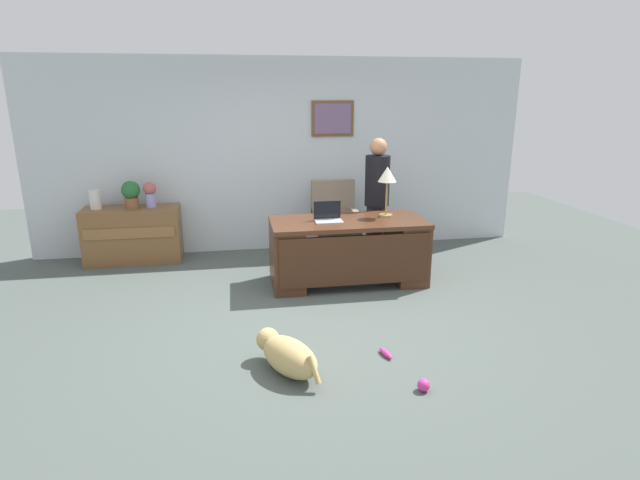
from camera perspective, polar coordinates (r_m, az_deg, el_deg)
name	(u,v)px	position (r m, az deg, el deg)	size (l,w,h in m)	color
ground_plane	(312,319)	(5.25, -0.92, -8.86)	(12.00, 12.00, 0.00)	#4C5651
back_wall	(284,156)	(7.39, -4.08, 9.38)	(7.00, 0.16, 2.70)	silver
desk	(348,249)	(6.09, 3.18, -1.06)	(1.83, 0.82, 0.78)	#4C2B19
credenza	(133,235)	(7.32, -20.15, 0.54)	(1.25, 0.50, 0.75)	brown
armchair	(335,224)	(7.03, 1.67, 1.82)	(0.60, 0.59, 1.06)	gray
person_standing	(377,200)	(6.73, 6.35, 4.41)	(0.32, 0.32, 1.67)	#262323
dog_lying	(287,355)	(4.29, -3.70, -12.68)	(0.57, 0.70, 0.30)	tan
laptop	(328,216)	(5.95, 0.90, 2.66)	(0.32, 0.22, 0.23)	#B2B5BA
desk_lamp	(387,177)	(6.15, 7.52, 6.95)	(0.22, 0.22, 0.60)	#9E8447
vase_with_flowers	(150,193)	(7.16, -18.47, 4.99)	(0.17, 0.17, 0.34)	#9599D4
vase_empty	(95,200)	(7.31, -23.82, 4.13)	(0.14, 0.14, 0.25)	silver
potted_plant	(131,193)	(7.20, -20.38, 4.94)	(0.24, 0.24, 0.36)	brown
dog_toy_ball	(424,385)	(4.17, 11.50, -15.61)	(0.10, 0.10, 0.10)	#D8338C
dog_toy_bone	(386,353)	(4.61, 7.34, -12.44)	(0.20, 0.05, 0.05)	#D8338C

